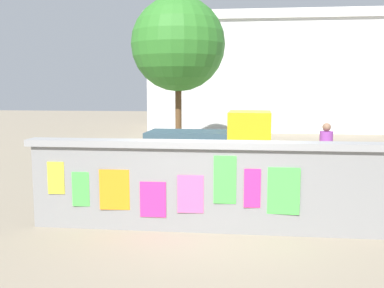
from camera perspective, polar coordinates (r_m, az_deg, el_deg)
The scene contains 8 objects.
ground at distance 15.81m, azimuth 4.59°, elevation -1.91°, with size 60.00×60.00×0.00m, color gray.
poster_wall at distance 7.81m, azimuth 2.65°, elevation -5.35°, with size 6.74×0.42×1.62m.
auto_rickshaw_truck at distance 13.00m, azimuth 3.04°, elevation 0.08°, with size 3.64×1.60×1.85m.
motorcycle at distance 9.33m, azimuth 17.41°, elevation -5.90°, with size 1.87×0.69×0.87m.
bicycle_near at distance 10.65m, azimuth -8.67°, elevation -4.56°, with size 1.66×0.58×0.95m.
person_walking at distance 12.11m, azimuth 16.97°, elevation -0.37°, with size 0.35×0.35×1.62m.
tree_roadside at distance 18.62m, azimuth -1.81°, elevation 12.77°, with size 3.88×3.88×6.25m.
building_background at distance 27.43m, azimuth 9.25°, elevation 9.03°, with size 13.54×6.00×6.71m.
Camera 1 is at (0.49, -7.60, 2.56)m, focal length 41.13 mm.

